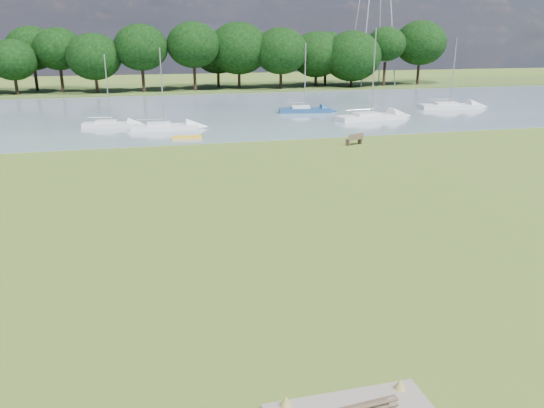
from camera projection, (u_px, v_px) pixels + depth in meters
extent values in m
plane|color=olive|center=(244.00, 232.00, 25.36)|extent=(220.00, 220.00, 0.00)
cube|color=slate|center=(175.00, 113.00, 64.11)|extent=(220.00, 40.00, 0.10)
cube|color=#4C6626|center=(161.00, 89.00, 91.80)|extent=(220.00, 20.00, 0.40)
cube|color=gray|center=(391.00, 407.00, 12.45)|extent=(0.21, 0.18, 0.50)
cube|color=brown|center=(364.00, 407.00, 12.26)|extent=(1.64, 0.25, 0.40)
cube|color=brown|center=(348.00, 143.00, 45.06)|extent=(0.24, 0.48, 0.49)
cube|color=brown|center=(360.00, 141.00, 45.78)|extent=(0.24, 0.48, 0.49)
cube|color=brown|center=(354.00, 139.00, 45.35)|extent=(1.68, 0.97, 0.05)
cube|color=brown|center=(356.00, 137.00, 45.10)|extent=(1.54, 0.56, 0.48)
cube|color=yellow|center=(187.00, 137.00, 47.96)|extent=(2.68, 0.68, 0.27)
cylinder|color=black|center=(11.00, 81.00, 82.00)|extent=(0.52, 0.52, 4.00)
ellipsoid|color=black|center=(6.00, 48.00, 80.51)|extent=(7.34, 7.34, 6.24)
cylinder|color=black|center=(59.00, 79.00, 83.61)|extent=(0.52, 0.52, 4.31)
ellipsoid|color=black|center=(55.00, 44.00, 82.01)|extent=(8.39, 8.39, 7.14)
cylinder|color=black|center=(105.00, 81.00, 85.40)|extent=(0.52, 0.52, 3.40)
ellipsoid|color=black|center=(103.00, 54.00, 84.14)|extent=(9.44, 9.44, 8.03)
cylinder|color=black|center=(150.00, 79.00, 87.01)|extent=(0.52, 0.52, 3.70)
ellipsoid|color=black|center=(148.00, 51.00, 85.63)|extent=(7.34, 7.34, 6.24)
cylinder|color=black|center=(192.00, 78.00, 88.62)|extent=(0.52, 0.52, 4.00)
ellipsoid|color=black|center=(191.00, 47.00, 87.13)|extent=(8.39, 8.39, 7.14)
cylinder|color=black|center=(234.00, 76.00, 90.22)|extent=(0.52, 0.52, 4.31)
ellipsoid|color=black|center=(233.00, 44.00, 88.62)|extent=(9.44, 9.44, 8.03)
cylinder|color=black|center=(273.00, 78.00, 92.02)|extent=(0.52, 0.52, 3.40)
ellipsoid|color=black|center=(273.00, 53.00, 90.75)|extent=(7.34, 7.34, 6.24)
cylinder|color=black|center=(312.00, 76.00, 93.62)|extent=(0.52, 0.52, 3.70)
ellipsoid|color=black|center=(312.00, 50.00, 92.25)|extent=(8.39, 8.39, 7.14)
cylinder|color=black|center=(349.00, 75.00, 95.23)|extent=(0.52, 0.52, 4.00)
ellipsoid|color=black|center=(350.00, 46.00, 93.74)|extent=(9.44, 9.44, 8.03)
cylinder|color=black|center=(384.00, 73.00, 96.84)|extent=(0.52, 0.52, 4.31)
ellipsoid|color=black|center=(386.00, 43.00, 95.24)|extent=(7.34, 7.34, 6.24)
cylinder|color=black|center=(419.00, 75.00, 98.63)|extent=(0.52, 0.52, 3.40)
ellipsoid|color=black|center=(421.00, 52.00, 97.37)|extent=(8.39, 8.39, 7.14)
cube|color=silver|center=(164.00, 126.00, 52.37)|extent=(6.53, 1.94, 0.68)
cube|color=silver|center=(159.00, 122.00, 52.13)|extent=(2.30, 1.47, 0.44)
cylinder|color=#A5A8AD|center=(162.00, 87.00, 51.21)|extent=(0.12, 0.12, 7.32)
cube|color=silver|center=(450.00, 106.00, 67.31)|extent=(7.78, 3.28, 0.79)
cube|color=silver|center=(446.00, 102.00, 67.11)|extent=(2.87, 2.06, 0.51)
cylinder|color=#A5A8AD|center=(453.00, 71.00, 66.02)|extent=(0.13, 0.13, 8.11)
cube|color=silver|center=(111.00, 124.00, 53.99)|extent=(5.73, 2.59, 0.62)
cube|color=silver|center=(106.00, 120.00, 53.85)|extent=(2.14, 1.57, 0.40)
cylinder|color=#A5A8AD|center=(107.00, 89.00, 52.93)|extent=(0.11, 0.11, 6.70)
cube|color=navy|center=(304.00, 109.00, 63.99)|extent=(6.34, 2.54, 0.75)
cube|color=silver|center=(301.00, 106.00, 63.80)|extent=(2.32, 1.63, 0.48)
cylinder|color=#A5A8AD|center=(305.00, 76.00, 62.79)|extent=(0.13, 0.13, 7.55)
cube|color=silver|center=(371.00, 116.00, 58.53)|extent=(8.05, 3.19, 0.76)
cube|color=silver|center=(367.00, 112.00, 58.17)|extent=(2.94, 2.07, 0.49)
cylinder|color=#A5A8AD|center=(374.00, 72.00, 57.09)|extent=(0.13, 0.13, 9.12)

